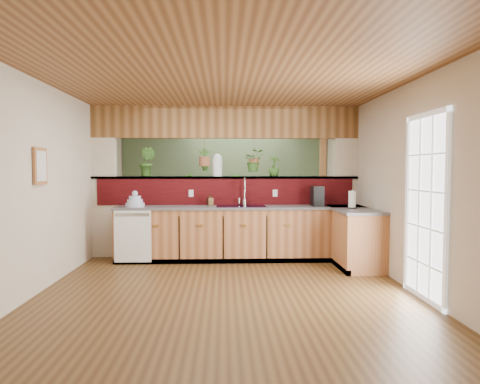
{
  "coord_description": "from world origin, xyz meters",
  "views": [
    {
      "loc": [
        -0.04,
        -6.1,
        1.51
      ],
      "look_at": [
        0.22,
        0.7,
        1.15
      ],
      "focal_mm": 32.0,
      "sensor_mm": 36.0,
      "label": 1
    }
  ],
  "objects_px": {
    "faucet": "(244,190)",
    "soap_dispenser": "(210,200)",
    "coffee_maker": "(317,197)",
    "dish_stack": "(135,202)",
    "paper_towel": "(352,200)",
    "shelving_console": "(212,216)",
    "glass_jar": "(217,165)"
  },
  "relations": [
    {
      "from": "soap_dispenser",
      "to": "dish_stack",
      "type": "bearing_deg",
      "value": -169.04
    },
    {
      "from": "dish_stack",
      "to": "glass_jar",
      "type": "distance_m",
      "value": 1.54
    },
    {
      "from": "dish_stack",
      "to": "paper_towel",
      "type": "relative_size",
      "value": 1.05
    },
    {
      "from": "paper_towel",
      "to": "dish_stack",
      "type": "bearing_deg",
      "value": 173.59
    },
    {
      "from": "coffee_maker",
      "to": "dish_stack",
      "type": "bearing_deg",
      "value": -179.11
    },
    {
      "from": "soap_dispenser",
      "to": "paper_towel",
      "type": "xyz_separation_m",
      "value": [
        2.24,
        -0.62,
        0.03
      ]
    },
    {
      "from": "paper_towel",
      "to": "faucet",
      "type": "bearing_deg",
      "value": 158.77
    },
    {
      "from": "soap_dispenser",
      "to": "glass_jar",
      "type": "height_order",
      "value": "glass_jar"
    },
    {
      "from": "soap_dispenser",
      "to": "coffee_maker",
      "type": "bearing_deg",
      "value": -5.05
    },
    {
      "from": "coffee_maker",
      "to": "paper_towel",
      "type": "distance_m",
      "value": 0.64
    },
    {
      "from": "dish_stack",
      "to": "soap_dispenser",
      "type": "relative_size",
      "value": 1.51
    },
    {
      "from": "soap_dispenser",
      "to": "paper_towel",
      "type": "height_order",
      "value": "paper_towel"
    },
    {
      "from": "soap_dispenser",
      "to": "glass_jar",
      "type": "bearing_deg",
      "value": 63.99
    },
    {
      "from": "coffee_maker",
      "to": "paper_towel",
      "type": "relative_size",
      "value": 1.14
    },
    {
      "from": "soap_dispenser",
      "to": "shelving_console",
      "type": "height_order",
      "value": "soap_dispenser"
    },
    {
      "from": "coffee_maker",
      "to": "faucet",
      "type": "bearing_deg",
      "value": 170.98
    },
    {
      "from": "faucet",
      "to": "coffee_maker",
      "type": "xyz_separation_m",
      "value": [
        1.21,
        -0.18,
        -0.1
      ]
    },
    {
      "from": "faucet",
      "to": "glass_jar",
      "type": "distance_m",
      "value": 0.67
    },
    {
      "from": "faucet",
      "to": "glass_jar",
      "type": "bearing_deg",
      "value": 154.52
    },
    {
      "from": "paper_towel",
      "to": "glass_jar",
      "type": "distance_m",
      "value": 2.35
    },
    {
      "from": "faucet",
      "to": "soap_dispenser",
      "type": "distance_m",
      "value": 0.6
    },
    {
      "from": "coffee_maker",
      "to": "soap_dispenser",
      "type": "bearing_deg",
      "value": 174.38
    },
    {
      "from": "faucet",
      "to": "paper_towel",
      "type": "xyz_separation_m",
      "value": [
        1.66,
        -0.64,
        -0.12
      ]
    },
    {
      "from": "glass_jar",
      "to": "shelving_console",
      "type": "distance_m",
      "value": 2.19
    },
    {
      "from": "coffee_maker",
      "to": "shelving_console",
      "type": "distance_m",
      "value": 2.99
    },
    {
      "from": "faucet",
      "to": "coffee_maker",
      "type": "distance_m",
      "value": 1.23
    },
    {
      "from": "faucet",
      "to": "paper_towel",
      "type": "relative_size",
      "value": 1.62
    },
    {
      "from": "faucet",
      "to": "soap_dispenser",
      "type": "relative_size",
      "value": 2.33
    },
    {
      "from": "dish_stack",
      "to": "paper_towel",
      "type": "bearing_deg",
      "value": -6.41
    },
    {
      "from": "glass_jar",
      "to": "faucet",
      "type": "bearing_deg",
      "value": -25.48
    },
    {
      "from": "faucet",
      "to": "soap_dispenser",
      "type": "height_order",
      "value": "faucet"
    },
    {
      "from": "faucet",
      "to": "glass_jar",
      "type": "height_order",
      "value": "glass_jar"
    }
  ]
}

